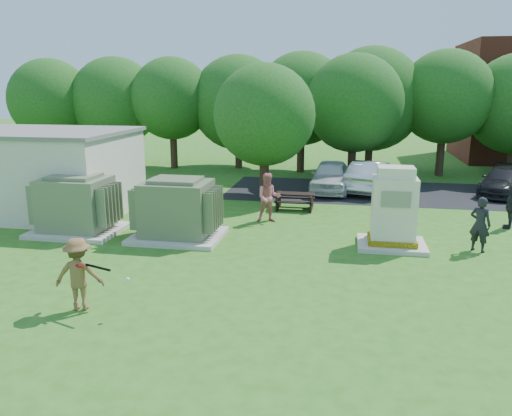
% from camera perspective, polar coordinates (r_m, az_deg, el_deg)
% --- Properties ---
extents(ground, '(120.00, 120.00, 0.00)m').
position_cam_1_polar(ground, '(12.45, -3.41, -10.17)').
color(ground, '#2D6619').
rests_on(ground, ground).
extents(service_building, '(10.00, 5.00, 3.20)m').
position_cam_1_polar(service_building, '(22.96, -26.62, 3.67)').
color(service_building, beige).
rests_on(service_building, ground).
extents(service_building_roof, '(10.20, 5.20, 0.15)m').
position_cam_1_polar(service_building_roof, '(22.77, -27.08, 7.82)').
color(service_building_roof, slate).
rests_on(service_building_roof, service_building).
extents(parking_strip, '(20.00, 6.00, 0.01)m').
position_cam_1_polar(parking_strip, '(25.40, 19.83, 1.50)').
color(parking_strip, '#232326').
rests_on(parking_strip, ground).
extents(transformer_left, '(3.00, 2.40, 2.07)m').
position_cam_1_polar(transformer_left, '(18.56, -19.85, 0.24)').
color(transformer_left, beige).
rests_on(transformer_left, ground).
extents(transformer_right, '(3.00, 2.40, 2.07)m').
position_cam_1_polar(transformer_right, '(17.01, -9.00, -0.28)').
color(transformer_right, beige).
rests_on(transformer_right, ground).
extents(generator_cabinet, '(2.14, 1.75, 2.61)m').
position_cam_1_polar(generator_cabinet, '(16.44, 15.43, -0.49)').
color(generator_cabinet, beige).
rests_on(generator_cabinet, ground).
extents(picnic_table, '(1.62, 1.21, 0.69)m').
position_cam_1_polar(picnic_table, '(20.96, 4.47, 1.01)').
color(picnic_table, black).
rests_on(picnic_table, ground).
extents(batter, '(1.22, 0.85, 1.72)m').
position_cam_1_polar(batter, '(12.22, -19.60, -7.12)').
color(batter, brown).
rests_on(batter, ground).
extents(person_by_generator, '(0.76, 0.70, 1.75)m').
position_cam_1_polar(person_by_generator, '(16.97, 24.23, -1.72)').
color(person_by_generator, black).
rests_on(person_by_generator, ground).
extents(person_at_picnic, '(1.05, 0.90, 1.88)m').
position_cam_1_polar(person_at_picnic, '(18.86, 1.45, 1.19)').
color(person_at_picnic, '#D16E70').
rests_on(person_at_picnic, ground).
extents(person_walking_right, '(0.72, 1.02, 1.60)m').
position_cam_1_polar(person_walking_right, '(20.23, 27.10, 0.12)').
color(person_walking_right, '#27262C').
rests_on(person_walking_right, ground).
extents(car_white, '(1.98, 4.49, 1.51)m').
position_cam_1_polar(car_white, '(24.76, 8.52, 3.63)').
color(car_white, silver).
rests_on(car_white, ground).
extents(car_silver_a, '(2.75, 4.85, 1.51)m').
position_cam_1_polar(car_silver_a, '(25.11, 13.02, 3.58)').
color(car_silver_a, silver).
rests_on(car_silver_a, ground).
extents(car_dark, '(3.35, 4.77, 1.28)m').
position_cam_1_polar(car_dark, '(26.50, 26.41, 2.76)').
color(car_dark, black).
rests_on(car_dark, ground).
extents(batting_equipment, '(1.30, 0.33, 0.32)m').
position_cam_1_polar(batting_equipment, '(11.74, -17.63, -6.65)').
color(batting_equipment, black).
rests_on(batting_equipment, ground).
extents(tree_row, '(41.30, 13.30, 7.30)m').
position_cam_1_polar(tree_row, '(29.57, 8.67, 11.89)').
color(tree_row, '#47301E').
rests_on(tree_row, ground).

